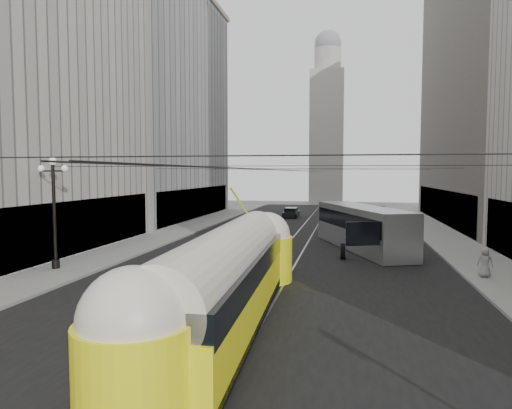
% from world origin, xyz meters
% --- Properties ---
extents(road, '(20.00, 85.00, 0.02)m').
position_xyz_m(road, '(0.00, 32.50, 0.00)').
color(road, black).
rests_on(road, ground).
extents(sidewalk_left, '(4.00, 72.00, 0.15)m').
position_xyz_m(sidewalk_left, '(-12.00, 36.00, 0.07)').
color(sidewalk_left, gray).
rests_on(sidewalk_left, ground).
extents(sidewalk_right, '(4.00, 72.00, 0.15)m').
position_xyz_m(sidewalk_right, '(12.00, 36.00, 0.07)').
color(sidewalk_right, gray).
rests_on(sidewalk_right, ground).
extents(rail_left, '(0.12, 85.00, 0.04)m').
position_xyz_m(rail_left, '(-0.75, 32.50, 0.00)').
color(rail_left, gray).
rests_on(rail_left, ground).
extents(rail_right, '(0.12, 85.00, 0.04)m').
position_xyz_m(rail_right, '(0.75, 32.50, 0.00)').
color(rail_right, gray).
rests_on(rail_right, ground).
extents(building_left_mid, '(12.60, 20.60, 34.60)m').
position_xyz_m(building_left_mid, '(-20.00, 24.00, 17.31)').
color(building_left_mid, '#B7B2A8').
rests_on(building_left_mid, ground).
extents(building_left_far, '(12.60, 28.60, 28.60)m').
position_xyz_m(building_left_far, '(-19.99, 48.00, 14.31)').
color(building_left_far, '#999999').
rests_on(building_left_far, ground).
extents(building_right_far, '(12.60, 32.60, 32.60)m').
position_xyz_m(building_right_far, '(20.00, 48.00, 16.31)').
color(building_right_far, '#514C47').
rests_on(building_right_far, ground).
extents(distant_tower, '(6.00, 6.00, 31.36)m').
position_xyz_m(distant_tower, '(0.00, 80.00, 14.97)').
color(distant_tower, '#B2AFA8').
rests_on(distant_tower, ground).
extents(lamppost_left_mid, '(1.86, 0.44, 6.37)m').
position_xyz_m(lamppost_left_mid, '(-12.60, 18.00, 3.74)').
color(lamppost_left_mid, black).
rests_on(lamppost_left_mid, sidewalk_left).
extents(catenary, '(25.00, 72.00, 0.23)m').
position_xyz_m(catenary, '(0.12, 31.49, 5.88)').
color(catenary, black).
rests_on(catenary, ground).
extents(streetcar, '(3.18, 16.71, 3.67)m').
position_xyz_m(streetcar, '(-0.50, 10.95, 1.79)').
color(streetcar, '#FFF916').
rests_on(streetcar, ground).
extents(city_bus, '(7.01, 13.00, 3.18)m').
position_xyz_m(city_bus, '(4.91, 29.06, 1.74)').
color(city_bus, '#A8ABAD').
rests_on(city_bus, ground).
extents(sedan_white_far, '(2.16, 5.04, 1.58)m').
position_xyz_m(sedan_white_far, '(4.99, 41.12, 0.72)').
color(sedan_white_far, '#BBBBBB').
rests_on(sedan_white_far, ground).
extents(sedan_dark_far, '(1.78, 4.02, 1.25)m').
position_xyz_m(sedan_dark_far, '(-3.08, 51.80, 0.57)').
color(sedan_dark_far, black).
rests_on(sedan_dark_far, ground).
extents(pedestrian_sidewalk_right, '(0.88, 0.67, 1.59)m').
position_xyz_m(pedestrian_sidewalk_right, '(11.00, 20.43, 0.94)').
color(pedestrian_sidewalk_right, gray).
rests_on(pedestrian_sidewalk_right, sidewalk_right).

